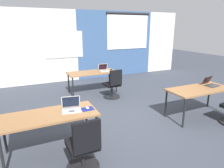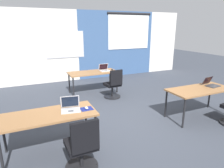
% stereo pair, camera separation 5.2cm
% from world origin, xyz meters
% --- Properties ---
extents(ground_plane, '(24.00, 24.00, 0.00)m').
position_xyz_m(ground_plane, '(0.00, 0.00, 0.00)').
color(ground_plane, '#383D47').
extents(back_wall_assembly, '(10.00, 0.27, 2.80)m').
position_xyz_m(back_wall_assembly, '(0.06, 4.19, 1.41)').
color(back_wall_assembly, silver).
rests_on(back_wall_assembly, ground).
extents(desk_near_left, '(1.60, 0.70, 0.72)m').
position_xyz_m(desk_near_left, '(-1.75, -0.60, 0.66)').
color(desk_near_left, olive).
rests_on(desk_near_left, ground).
extents(desk_near_right, '(1.60, 0.70, 0.72)m').
position_xyz_m(desk_near_right, '(1.75, -0.60, 0.66)').
color(desk_near_right, olive).
rests_on(desk_near_right, ground).
extents(desk_far_center, '(1.60, 0.70, 0.72)m').
position_xyz_m(desk_far_center, '(0.00, 2.20, 0.66)').
color(desk_far_center, olive).
rests_on(desk_far_center, ground).
extents(laptop_far_right, '(0.33, 0.30, 0.23)m').
position_xyz_m(laptop_far_right, '(0.41, 2.20, 0.77)').
color(laptop_far_right, silver).
rests_on(laptop_far_right, desk_far_center).
extents(mouse_far_right, '(0.08, 0.11, 0.03)m').
position_xyz_m(mouse_far_right, '(0.69, 2.20, 0.74)').
color(mouse_far_right, black).
rests_on(mouse_far_right, desk_far_center).
extents(chair_far_right, '(0.52, 0.56, 0.92)m').
position_xyz_m(chair_far_right, '(0.41, 1.47, 0.38)').
color(chair_far_right, black).
rests_on(chair_far_right, ground).
extents(laptop_near_right_end, '(0.37, 0.36, 0.22)m').
position_xyz_m(laptop_near_right_end, '(2.19, -0.52, 0.77)').
color(laptop_near_right_end, '#333338').
rests_on(laptop_near_right_end, desk_near_right).
extents(laptop_near_left_inner, '(0.37, 0.32, 0.24)m').
position_xyz_m(laptop_near_left_inner, '(-1.36, -0.57, 0.77)').
color(laptop_near_left_inner, '#B7B7BC').
rests_on(laptop_near_left_inner, desk_near_left).
extents(mousepad_near_left_inner, '(0.22, 0.19, 0.00)m').
position_xyz_m(mousepad_near_left_inner, '(-1.09, -0.65, 0.72)').
color(mousepad_near_left_inner, navy).
rests_on(mousepad_near_left_inner, desk_near_left).
extents(mouse_near_left_inner, '(0.06, 0.10, 0.03)m').
position_xyz_m(mouse_near_left_inner, '(-1.09, -0.65, 0.74)').
color(mouse_near_left_inner, silver).
rests_on(mouse_near_left_inner, mousepad_near_left_inner).
extents(chair_near_left_inner, '(0.52, 0.55, 0.92)m').
position_xyz_m(chair_near_left_inner, '(-1.37, -1.32, 0.38)').
color(chair_near_left_inner, black).
rests_on(chair_near_left_inner, ground).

